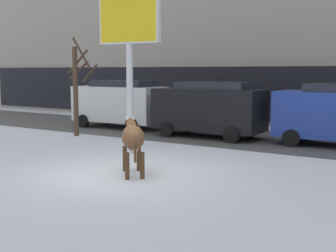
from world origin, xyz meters
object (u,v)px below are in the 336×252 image
object	(u,v)px
cow_brown	(133,138)
pedestrian_near_billboard	(233,110)
billboard	(129,27)
car_white_van	(119,102)
car_black_van	(209,108)
bare_tree_right_lot	(77,86)

from	to	relation	value
cow_brown	pedestrian_near_billboard	world-z (taller)	pedestrian_near_billboard
cow_brown	pedestrian_near_billboard	size ratio (longest dim) A/B	0.98
billboard	pedestrian_near_billboard	xyz separation A→B (m)	(0.97, 6.91, -3.43)
car_white_van	car_black_van	world-z (taller)	same
billboard	car_black_van	xyz separation A→B (m)	(1.33, 3.70, -3.07)
pedestrian_near_billboard	car_white_van	bearing A→B (deg)	-150.05
car_white_van	pedestrian_near_billboard	world-z (taller)	car_white_van
car_white_van	pedestrian_near_billboard	size ratio (longest dim) A/B	2.67
billboard	car_white_van	size ratio (longest dim) A/B	1.21
cow_brown	billboard	size ratio (longest dim) A/B	0.30
bare_tree_right_lot	billboard	bearing A→B (deg)	-15.68
bare_tree_right_lot	cow_brown	bearing A→B (deg)	-35.00
cow_brown	pedestrian_near_billboard	bearing A→B (deg)	99.83
pedestrian_near_billboard	billboard	bearing A→B (deg)	-98.02
bare_tree_right_lot	pedestrian_near_billboard	bearing A→B (deg)	52.18
cow_brown	car_white_van	distance (m)	10.07
car_black_van	pedestrian_near_billboard	world-z (taller)	car_black_van
billboard	bare_tree_right_lot	bearing A→B (deg)	164.32
cow_brown	pedestrian_near_billboard	distance (m)	10.52
car_white_van	cow_brown	bearing A→B (deg)	-48.92
billboard	bare_tree_right_lot	xyz separation A→B (m)	(-3.61, 1.01, -2.16)
car_white_van	bare_tree_right_lot	world-z (taller)	bare_tree_right_lot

